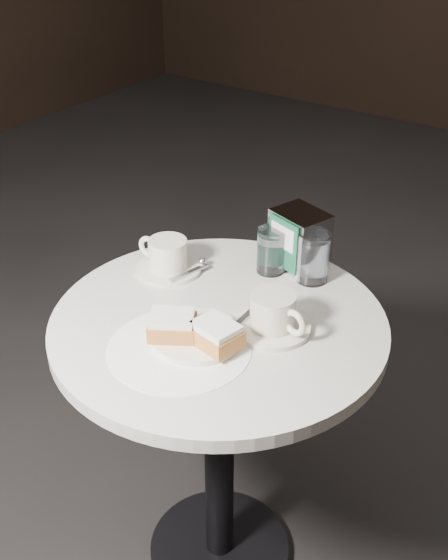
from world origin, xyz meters
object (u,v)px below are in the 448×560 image
Objects in this scene: coffee_cup_left at (168,257)px; water_glass_right at (313,258)px; cafe_table at (219,392)px; napkin_dispenser at (299,240)px; coffee_cup_right at (273,315)px; water_glass_left at (271,251)px; beignet_plate at (195,332)px.

water_glass_right is (0.29, 0.15, 0.02)m from coffee_cup_left.
coffee_cup_left is at bearing 155.49° from cafe_table.
napkin_dispenser is (0.24, 0.19, 0.04)m from coffee_cup_left.
coffee_cup_right is 1.78× the size of water_glass_left.
napkin_dispenser is (0.02, 0.37, 0.05)m from beignet_plate.
water_glass_left reaches higher than coffee_cup_right.
coffee_cup_left reaches higher than cafe_table.
coffee_cup_left is at bearing 139.46° from beignet_plate.
water_glass_left reaches higher than beignet_plate.
beignet_plate is 0.35m from water_glass_right.
beignet_plate reaches higher than cafe_table.
coffee_cup_right is 0.26m from napkin_dispenser.
coffee_cup_right is at bearing -82.36° from water_glass_right.
beignet_plate is 1.17× the size of coffee_cup_right.
water_glass_right reaches higher than water_glass_left.
cafe_table is 5.27× the size of napkin_dispenser.
water_glass_right is 0.07m from napkin_dispenser.
water_glass_left is 0.91× the size of water_glass_right.
napkin_dispenser is at bearing 149.01° from water_glass_right.
water_glass_right reaches higher than cafe_table.
cafe_table is 0.26m from coffee_cup_right.
coffee_cup_right is 1.33× the size of napkin_dispenser.
coffee_cup_left is at bearing -152.27° from water_glass_right.
coffee_cup_right is at bearing -53.27° from napkin_dispenser.
water_glass_right is (-0.03, 0.22, 0.02)m from coffee_cup_right.
coffee_cup_left is 0.24m from water_glass_left.
coffee_cup_right is (0.32, -0.06, 0.00)m from coffee_cup_left.
cafe_table is at bearing -25.60° from coffee_cup_left.
beignet_plate is at bearing -84.59° from cafe_table.
cafe_table is 0.33m from coffee_cup_left.
water_glass_left is 0.07m from napkin_dispenser.
cafe_table is 0.36m from water_glass_right.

